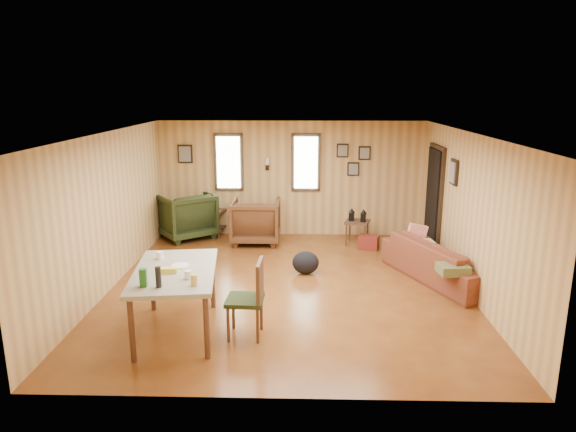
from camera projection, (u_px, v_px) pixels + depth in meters
The scene contains 11 objects.
room at pixel (299, 208), 8.05m from camera, with size 5.54×6.04×2.44m.
sofa at pixel (442, 254), 8.30m from camera, with size 2.22×0.65×0.87m, color brown.
recliner_brown at pixel (256, 219), 10.29m from camera, with size 0.95×0.89×0.98m, color #533019.
recliner_green at pixel (186, 213), 10.62m from camera, with size 1.02×0.95×1.05m, color #273216.
end_table at pixel (212, 217), 10.84m from camera, with size 0.65×0.62×0.70m.
side_table at pixel (357, 220), 10.20m from camera, with size 0.56×0.56×0.73m.
cooler at pixel (369, 242), 9.95m from camera, with size 0.44×0.38×0.27m.
backpack at pixel (306, 263), 8.61m from camera, with size 0.52×0.44×0.39m.
sofa_pillows at pixel (435, 252), 8.14m from camera, with size 0.61×1.83×0.38m.
dining_table at pixel (175, 276), 6.40m from camera, with size 1.18×1.76×1.08m.
dining_chair at pixel (251, 294), 6.35m from camera, with size 0.47×0.47×1.00m.
Camera 1 is at (0.21, -7.57, 3.04)m, focal length 32.00 mm.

